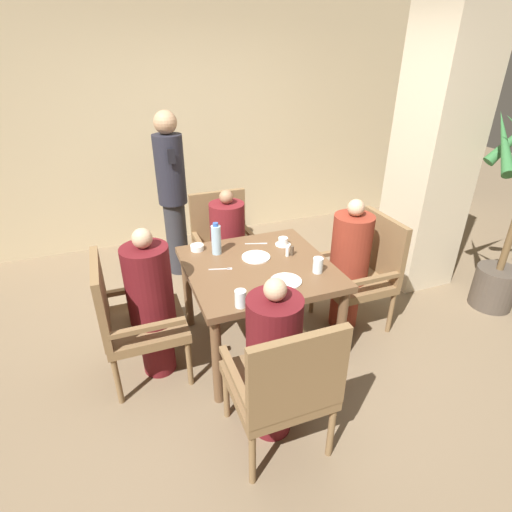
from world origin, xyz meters
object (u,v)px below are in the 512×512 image
diner_in_far_chair (228,244)px  chair_near_corner (284,383)px  diner_in_near_chair (273,359)px  diner_in_right_chair (349,264)px  plate_main_left (286,281)px  chair_left_side (131,316)px  teacup_with_saucer (283,242)px  potted_palm (509,237)px  bowl_small (197,248)px  standing_host (172,192)px  glass_tall_near (241,299)px  water_bottle (216,239)px  diner_in_left_chair (151,303)px  glass_tall_mid (318,265)px  chair_right_side (363,269)px  chair_far_side (223,241)px  plate_main_right (256,257)px

diner_in_far_chair → chair_near_corner: size_ratio=1.11×
diner_in_far_chair → diner_in_near_chair: 1.61m
diner_in_right_chair → plate_main_left: 0.79m
chair_left_side → diner_in_near_chair: bearing=-47.0°
teacup_with_saucer → potted_palm: bearing=-14.4°
bowl_small → standing_host: bearing=90.0°
diner_in_right_chair → potted_palm: (1.45, -0.25, 0.11)m
glass_tall_near → chair_near_corner: bearing=-80.2°
diner_in_far_chair → water_bottle: bearing=-115.3°
bowl_small → water_bottle: bearing=-40.5°
diner_in_left_chair → chair_near_corner: diner_in_left_chair is taller
glass_tall_mid → chair_near_corner: bearing=-129.3°
diner_in_left_chair → water_bottle: (0.56, 0.29, 0.27)m
diner_in_near_chair → plate_main_left: 0.61m
chair_right_side → plate_main_left: (-0.86, -0.29, 0.23)m
chair_far_side → diner_in_near_chair: 1.76m
chair_left_side → chair_near_corner: 1.21m
chair_left_side → plate_main_right: bearing=6.7°
bowl_small → water_bottle: water_bottle is taller
chair_far_side → diner_in_near_chair: size_ratio=0.87×
diner_in_left_chair → teacup_with_saucer: bearing=12.6°
chair_far_side → chair_near_corner: 1.91m
plate_main_right → bowl_small: bearing=143.7°
diner_in_right_chair → glass_tall_mid: 0.55m
chair_far_side → bowl_small: bearing=-124.3°
diner_in_left_chair → glass_tall_near: (0.51, -0.46, 0.20)m
diner_in_left_chair → diner_in_right_chair: 1.61m
chair_far_side → diner_in_far_chair: diner_in_far_chair is taller
chair_far_side → chair_near_corner: size_ratio=1.00×
teacup_with_saucer → water_bottle: 0.56m
chair_near_corner → standing_host: size_ratio=0.58×
diner_in_right_chair → diner_in_near_chair: diner_in_right_chair is taller
chair_left_side → glass_tall_mid: size_ratio=8.59×
diner_in_far_chair → potted_palm: bearing=-24.9°
plate_main_left → glass_tall_mid: size_ratio=1.95×
chair_left_side → standing_host: bearing=68.1°
chair_near_corner → bowl_small: 1.39m
diner_in_far_chair → bowl_small: diner_in_far_chair is taller
diner_in_left_chair → bowl_small: (0.43, 0.41, 0.17)m
diner_in_left_chair → glass_tall_near: diner_in_left_chair is taller
diner_in_left_chair → diner_in_near_chair: 0.99m
chair_far_side → glass_tall_near: chair_far_side is taller
plate_main_left → teacup_with_saucer: (0.22, 0.54, 0.02)m
diner_in_right_chair → plate_main_left: bearing=-157.6°
diner_in_far_chair → chair_left_side: bearing=-140.1°
diner_in_left_chair → chair_right_side: bearing=0.0°
chair_near_corner → standing_host: (-0.16, 2.40, 0.39)m
plate_main_right → standing_host: bearing=106.4°
diner_in_far_chair → glass_tall_near: diner_in_far_chair is taller
plate_main_right → bowl_small: bowl_small is taller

